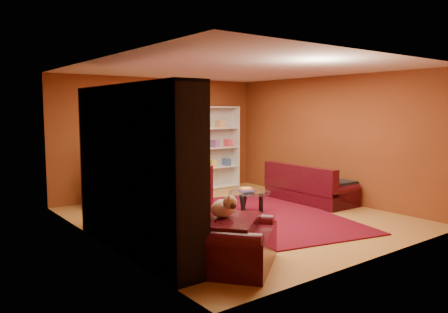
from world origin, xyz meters
TOP-DOWN VIEW (x-y plane):
  - floor at (0.00, 0.00)m, footprint 5.00×5.50m
  - ceiling at (0.00, 0.00)m, footprint 5.00×5.50m
  - wall_back at (0.00, 2.77)m, footprint 5.00×0.05m
  - wall_left at (-2.52, 0.00)m, footprint 0.05×5.50m
  - wall_right at (2.52, 0.00)m, footprint 0.05×5.50m
  - doorway at (0.60, 2.73)m, footprint 1.06×0.60m
  - rug at (0.06, -0.16)m, footprint 3.88×4.27m
  - media_unit at (-2.27, -0.62)m, footprint 0.45×2.91m
  - christmas_tree at (-1.33, 2.15)m, footprint 1.23×1.23m
  - gift_box_teal at (-1.62, 1.41)m, footprint 0.32×0.32m
  - gift_box_green at (-0.47, 2.20)m, footprint 0.33×0.33m
  - white_bookshelf at (1.53, 2.57)m, footprint 0.95×0.37m
  - armchair at (-1.64, -1.80)m, footprint 1.69×1.69m
  - dog at (-1.63, -1.73)m, footprint 0.50×0.48m
  - sofa at (2.02, 0.11)m, footprint 0.88×1.90m
  - coffee_table at (0.35, 0.10)m, footprint 0.95×0.95m
  - acrylic_chair at (-0.87, 0.94)m, footprint 0.49×0.52m

SIDE VIEW (x-z plane):
  - floor at x=0.00m, z-range -0.05..0.00m
  - rug at x=0.06m, z-range 0.00..0.02m
  - gift_box_green at x=-0.47m, z-range 0.00..0.28m
  - gift_box_teal at x=-1.62m, z-range 0.00..0.30m
  - coffee_table at x=0.35m, z-range -0.04..0.45m
  - sofa at x=2.02m, z-range 0.00..0.81m
  - acrylic_chair at x=-0.87m, z-range 0.00..0.85m
  - armchair at x=-1.64m, z-range 0.00..0.94m
  - dog at x=-1.63m, z-range 0.55..0.85m
  - christmas_tree at x=-1.33m, z-range -0.03..1.81m
  - white_bookshelf at x=1.53m, z-range -0.03..2.00m
  - doorway at x=0.60m, z-range -0.03..2.13m
  - media_unit at x=-2.27m, z-range 0.00..2.23m
  - wall_back at x=0.00m, z-range 0.00..2.60m
  - wall_left at x=-2.52m, z-range 0.00..2.60m
  - wall_right at x=2.52m, z-range 0.00..2.60m
  - ceiling at x=0.00m, z-range 2.60..2.65m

